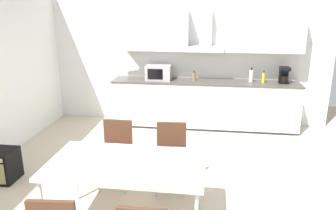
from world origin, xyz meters
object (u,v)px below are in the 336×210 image
microwave (159,72)px  bottle_yellow (264,78)px  bottle_white (251,76)px  chair_far_right (171,150)px  pendant_lamp (122,57)px  coffee_maker (284,75)px  chair_far_left (116,147)px  bottle_brown (194,76)px  dining_table (126,166)px

microwave → bottle_yellow: bearing=-0.3°
bottle_white → chair_far_right: bottle_white is taller
bottle_white → pendant_lamp: 3.68m
microwave → chair_far_right: (0.54, -2.35, -0.53)m
coffee_maker → chair_far_left: 3.50m
bottle_brown → dining_table: size_ratio=0.12×
bottle_yellow → bottle_white: size_ratio=0.83×
bottle_yellow → chair_far_right: size_ratio=0.26×
coffee_maker → chair_far_right: 3.03m
bottle_brown → dining_table: 3.23m
dining_table → chair_far_right: 0.93m
chair_far_left → pendant_lamp: (0.36, -0.84, 1.30)m
coffee_maker → pendant_lamp: (-2.16, -3.21, 0.76)m
bottle_yellow → microwave: bearing=179.7°
bottle_white → dining_table: 3.61m
coffee_maker → dining_table: coffee_maker is taller
pendant_lamp → bottle_white: bearing=64.1°
coffee_maker → pendant_lamp: size_ratio=0.94×
dining_table → bottle_yellow: bearing=60.6°
coffee_maker → microwave: bearing=-179.4°
microwave → chair_far_left: 2.41m
coffee_maker → dining_table: 3.88m
pendant_lamp → chair_far_left: bearing=113.4°
bottle_yellow → dining_table: bottle_yellow is taller
coffee_maker → chair_far_right: coffee_maker is taller
bottle_white → microwave: bearing=-178.4°
microwave → chair_far_left: size_ratio=0.55×
bottle_white → chair_far_right: 2.73m
coffee_maker → bottle_brown: (-1.66, -0.03, -0.07)m
microwave → chair_far_right: 2.47m
microwave → pendant_lamp: (0.18, -3.18, 0.77)m
chair_far_left → bottle_yellow: bearing=47.4°
microwave → chair_far_left: microwave is taller
bottle_brown → chair_far_left: bottle_brown is taller
bottle_yellow → bottle_brown: bearing=179.8°
microwave → dining_table: bearing=-86.7°
coffee_maker → chair_far_right: (-1.80, -2.37, -0.54)m
bottle_white → chair_far_left: size_ratio=0.31×
bottle_white → dining_table: size_ratio=0.17×
bottle_brown → chair_far_left: size_ratio=0.22×
microwave → coffee_maker: 2.34m
dining_table → chair_far_right: (0.36, 0.84, -0.17)m
chair_far_right → chair_far_left: (-0.72, 0.00, 0.00)m
bottle_brown → bottle_white: bottle_white is taller
chair_far_left → pendant_lamp: size_ratio=2.72×
dining_table → pendant_lamp: pendant_lamp is taller
microwave → bottle_white: 1.75m
chair_far_left → microwave: bearing=85.6°
chair_far_right → bottle_yellow: bearing=58.5°
microwave → dining_table: size_ratio=0.30×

